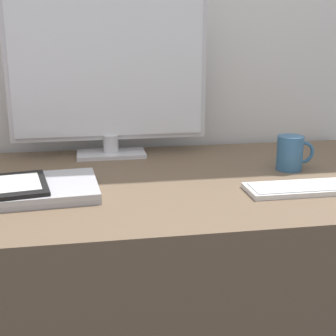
{
  "coord_description": "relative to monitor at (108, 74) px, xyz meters",
  "views": [
    {
      "loc": [
        -0.08,
        -0.96,
        1.07
      ],
      "look_at": [
        0.1,
        0.06,
        0.78
      ],
      "focal_mm": 50.0,
      "sensor_mm": 36.0,
      "label": 1
    }
  ],
  "objects": [
    {
      "name": "monitor",
      "position": [
        0.0,
        0.0,
        0.0
      ],
      "size": [
        0.58,
        0.11,
        0.47
      ],
      "color": "silver",
      "rests_on": "desk"
    },
    {
      "name": "coffee_mug",
      "position": [
        0.47,
        -0.24,
        -0.2
      ],
      "size": [
        0.11,
        0.07,
        0.09
      ],
      "color": "#336089",
      "rests_on": "desk"
    },
    {
      "name": "keyboard",
      "position": [
        0.44,
        -0.41,
        -0.24
      ],
      "size": [
        0.29,
        0.1,
        0.01
      ],
      "color": "silver",
      "rests_on": "desk"
    },
    {
      "name": "laptop",
      "position": [
        -0.21,
        -0.33,
        -0.24
      ],
      "size": [
        0.34,
        0.24,
        0.02
      ],
      "color": "#A3A3A8",
      "rests_on": "desk"
    },
    {
      "name": "desk",
      "position": [
        0.01,
        -0.26,
        -0.61
      ],
      "size": [
        1.56,
        0.71,
        0.72
      ],
      "color": "brown",
      "rests_on": "ground_plane"
    },
    {
      "name": "ereader",
      "position": [
        -0.23,
        -0.34,
        -0.22
      ],
      "size": [
        0.16,
        0.21,
        0.01
      ],
      "color": "black",
      "rests_on": "laptop"
    }
  ]
}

